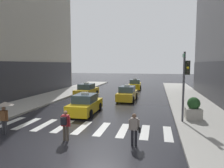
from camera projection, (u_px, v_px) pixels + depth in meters
ground_plane at (61, 145)px, 10.40m from camera, size 160.00×160.00×0.00m
crosswalk_markings at (82, 127)px, 13.31m from camera, size 11.30×2.80×0.01m
traffic_light_pole at (185, 77)px, 13.87m from camera, size 0.44×0.84×4.80m
taxi_lead at (85, 105)px, 17.10m from camera, size 1.95×4.55×1.80m
taxi_second at (127, 94)px, 23.31m from camera, size 2.03×4.59×1.80m
taxi_third at (87, 91)px, 26.13m from camera, size 2.10×4.62×1.80m
taxi_fourth at (135, 85)px, 33.46m from camera, size 2.09×4.61×1.80m
pedestrian_with_umbrella at (5, 109)px, 11.89m from camera, size 0.96×0.96×1.94m
pedestrian_with_backpack at (65, 123)px, 10.89m from camera, size 0.55×0.43×1.65m
pedestrian_with_handbag at (134, 128)px, 10.28m from camera, size 0.60×0.24×1.65m
planter_near_corner at (194, 109)px, 14.73m from camera, size 1.10×1.10×1.60m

